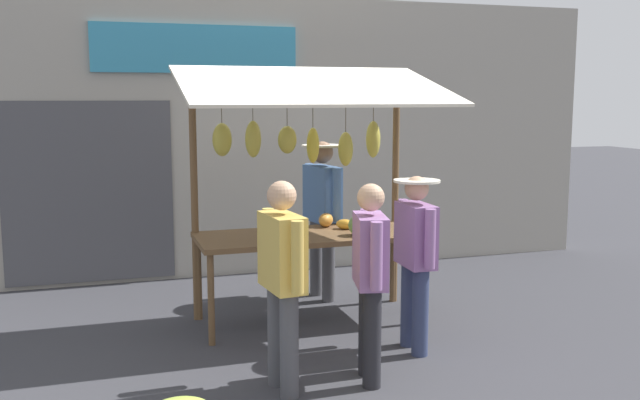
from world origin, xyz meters
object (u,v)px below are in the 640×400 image
object	(u,v)px
shopper_in_striped_shirt	(415,250)
market_stall	(311,164)
shopper_in_grey_tee	(282,272)
vendor_with_sunhat	(322,206)
shopper_with_ponytail	(370,270)

from	to	relation	value
shopper_in_striped_shirt	market_stall	bearing A→B (deg)	30.51
market_stall	shopper_in_grey_tee	world-z (taller)	market_stall
vendor_with_sunhat	shopper_in_striped_shirt	world-z (taller)	vendor_with_sunhat
shopper_in_grey_tee	shopper_in_striped_shirt	world-z (taller)	shopper_in_grey_tee
shopper_in_grey_tee	vendor_with_sunhat	bearing A→B (deg)	-30.81
shopper_with_ponytail	market_stall	bearing A→B (deg)	12.85
market_stall	shopper_in_striped_shirt	bearing A→B (deg)	118.84
vendor_with_sunhat	shopper_with_ponytail	size ratio (longest dim) A/B	1.11
shopper_with_ponytail	shopper_in_grey_tee	xyz separation A→B (m)	(0.69, -0.02, 0.03)
vendor_with_sunhat	shopper_in_grey_tee	world-z (taller)	vendor_with_sunhat
vendor_with_sunhat	shopper_in_grey_tee	size ratio (longest dim) A/B	1.08
shopper_in_grey_tee	market_stall	bearing A→B (deg)	-30.06
shopper_with_ponytail	shopper_in_grey_tee	distance (m)	0.69
vendor_with_sunhat	shopper_in_grey_tee	distance (m)	2.53
market_stall	shopper_with_ponytail	distance (m)	1.74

